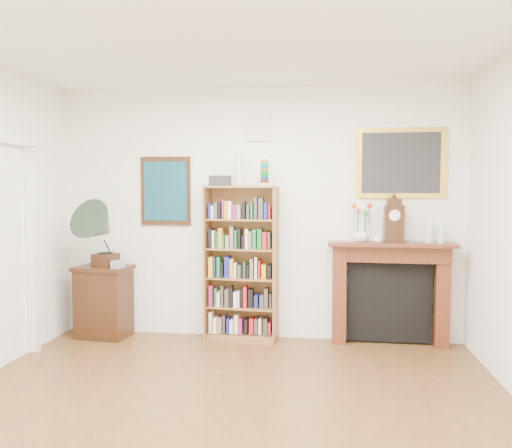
{
  "coord_description": "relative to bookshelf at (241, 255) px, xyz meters",
  "views": [
    {
      "loc": [
        0.71,
        -3.03,
        1.64
      ],
      "look_at": [
        0.1,
        1.6,
        1.34
      ],
      "focal_mm": 35.0,
      "sensor_mm": 36.0,
      "label": 1
    }
  ],
  "objects": [
    {
      "name": "cd_stack",
      "position": [
        -1.35,
        -0.18,
        -0.11
      ],
      "size": [
        0.14,
        0.14,
        0.08
      ],
      "primitive_type": "cube",
      "rotation": [
        0.0,
        0.0,
        -0.14
      ],
      "color": "#B3B3BF",
      "rests_on": "side_cabinet"
    },
    {
      "name": "gilt_painting",
      "position": [
        1.7,
        0.14,
        1.0
      ],
      "size": [
        0.95,
        0.04,
        0.75
      ],
      "color": "gold",
      "rests_on": "back_wall"
    },
    {
      "name": "fireplace",
      "position": [
        1.6,
        0.06,
        -0.3
      ],
      "size": [
        1.33,
        0.37,
        1.11
      ],
      "rotation": [
        0.0,
        0.0,
        -0.04
      ],
      "color": "#481F10",
      "rests_on": "floor"
    },
    {
      "name": "small_picture",
      "position": [
        0.15,
        0.14,
        1.4
      ],
      "size": [
        0.26,
        0.04,
        0.3
      ],
      "color": "white",
      "rests_on": "back_wall"
    },
    {
      "name": "room",
      "position": [
        0.15,
        -2.34,
        0.45
      ],
      "size": [
        4.51,
        5.01,
        2.81
      ],
      "color": "#56301A",
      "rests_on": "ground"
    },
    {
      "name": "mantel_clock",
      "position": [
        1.63,
        0.01,
        0.38
      ],
      "size": [
        0.21,
        0.13,
        0.46
      ],
      "rotation": [
        0.0,
        0.0,
        0.08
      ],
      "color": "black",
      "rests_on": "fireplace"
    },
    {
      "name": "bookshelf",
      "position": [
        0.0,
        0.0,
        0.0
      ],
      "size": [
        0.81,
        0.35,
        1.97
      ],
      "rotation": [
        0.0,
        0.0,
        -0.1
      ],
      "color": "brown",
      "rests_on": "floor"
    },
    {
      "name": "teacup",
      "position": [
        1.45,
        -0.06,
        0.19
      ],
      "size": [
        0.11,
        0.11,
        0.07
      ],
      "primitive_type": "imported",
      "rotation": [
        0.0,
        0.0,
        0.25
      ],
      "color": "white",
      "rests_on": "fireplace"
    },
    {
      "name": "side_cabinet",
      "position": [
        -1.57,
        -0.07,
        -0.55
      ],
      "size": [
        0.63,
        0.49,
        0.81
      ],
      "primitive_type": "cube",
      "rotation": [
        0.0,
        0.0,
        -0.1
      ],
      "color": "black",
      "rests_on": "floor"
    },
    {
      "name": "door_casing",
      "position": [
        -2.05,
        -1.14,
        0.31
      ],
      "size": [
        0.08,
        1.02,
        2.17
      ],
      "color": "white",
      "rests_on": "left_wall"
    },
    {
      "name": "bottle_left",
      "position": [
        1.99,
        0.03,
        0.28
      ],
      "size": [
        0.07,
        0.07,
        0.24
      ],
      "primitive_type": "cylinder",
      "color": "silver",
      "rests_on": "fireplace"
    },
    {
      "name": "flower_vase",
      "position": [
        1.29,
        0.03,
        0.24
      ],
      "size": [
        0.21,
        0.21,
        0.16
      ],
      "primitive_type": "imported",
      "rotation": [
        0.0,
        0.0,
        -0.43
      ],
      "color": "white",
      "rests_on": "fireplace"
    },
    {
      "name": "teal_poster",
      "position": [
        -0.9,
        0.14,
        0.7
      ],
      "size": [
        0.58,
        0.04,
        0.78
      ],
      "color": "black",
      "rests_on": "back_wall"
    },
    {
      "name": "gramophone",
      "position": [
        -1.54,
        -0.18,
        0.28
      ],
      "size": [
        0.57,
        0.66,
        0.76
      ],
      "rotation": [
        0.0,
        0.0,
        -0.21
      ],
      "color": "black",
      "rests_on": "side_cabinet"
    },
    {
      "name": "bottle_right",
      "position": [
        2.11,
        -0.0,
        0.26
      ],
      "size": [
        0.06,
        0.06,
        0.2
      ],
      "primitive_type": "cylinder",
      "color": "silver",
      "rests_on": "fireplace"
    }
  ]
}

